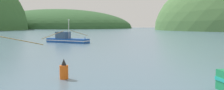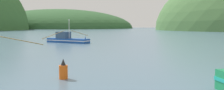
% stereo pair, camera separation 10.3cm
% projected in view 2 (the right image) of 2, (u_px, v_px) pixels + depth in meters
% --- Properties ---
extents(hill_mid_right, '(153.35, 122.68, 38.15)m').
position_uv_depth(hill_mid_right, '(58.00, 28.00, 253.61)').
color(hill_mid_right, '#2D562D').
rests_on(hill_mid_right, ground).
extents(fishing_boat_blue, '(10.48, 15.20, 5.09)m').
position_uv_depth(fishing_boat_blue, '(67.00, 39.00, 54.43)').
color(fishing_boat_blue, '#19479E').
rests_on(fishing_boat_blue, ground).
extents(channel_buoy, '(0.64, 0.64, 1.51)m').
position_uv_depth(channel_buoy, '(63.00, 71.00, 18.36)').
color(channel_buoy, '#E55914').
rests_on(channel_buoy, ground).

